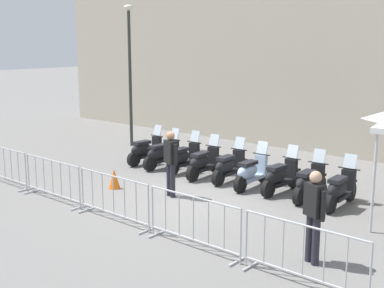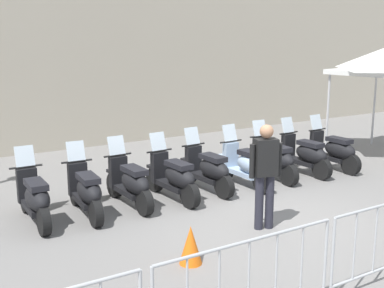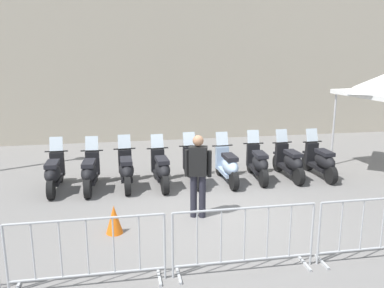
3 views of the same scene
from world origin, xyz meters
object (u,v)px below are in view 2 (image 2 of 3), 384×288
at_px(motorcycle_5, 246,166).
at_px(barrier_segment_1, 248,288).
at_px(motorcycle_4, 208,170).
at_px(officer_mid_plaza, 265,171).
at_px(motorcycle_0, 35,198).
at_px(motorcycle_2, 130,183).
at_px(motorcycle_7, 304,155).
at_px(traffic_cone, 191,245).
at_px(motorcycle_3, 174,177).
at_px(motorcycle_1, 86,191).
at_px(motorcycle_8, 333,151).
at_px(motorcycle_6, 274,159).

distance_m(motorcycle_5, barrier_segment_1, 5.30).
distance_m(motorcycle_4, officer_mid_plaza, 2.22).
distance_m(motorcycle_0, barrier_segment_1, 4.48).
bearing_deg(motorcycle_4, barrier_segment_1, -126.44).
bearing_deg(motorcycle_2, motorcycle_7, -8.38).
relative_size(motorcycle_0, motorcycle_4, 1.00).
distance_m(motorcycle_0, motorcycle_5, 4.30).
relative_size(motorcycle_2, traffic_cone, 3.14).
distance_m(motorcycle_3, officer_mid_plaza, 2.15).
relative_size(barrier_segment_1, officer_mid_plaza, 1.30).
height_order(motorcycle_3, traffic_cone, motorcycle_3).
height_order(motorcycle_0, motorcycle_5, same).
relative_size(motorcycle_1, barrier_segment_1, 0.76).
bearing_deg(motorcycle_0, motorcycle_5, -9.70).
bearing_deg(barrier_segment_1, traffic_cone, 70.52).
bearing_deg(motorcycle_7, motorcycle_1, 172.29).
bearing_deg(motorcycle_5, motorcycle_3, 171.72).
height_order(motorcycle_2, motorcycle_3, same).
distance_m(motorcycle_3, motorcycle_4, 0.87).
xyz_separation_m(motorcycle_3, traffic_cone, (-1.48, -2.31, -0.18)).
bearing_deg(motorcycle_8, motorcycle_7, 168.21).
height_order(motorcycle_6, officer_mid_plaza, officer_mid_plaza).
relative_size(motorcycle_2, motorcycle_5, 1.00).
distance_m(motorcycle_6, motorcycle_7, 0.87).
xyz_separation_m(motorcycle_0, motorcycle_3, (2.54, -0.48, 0.00)).
relative_size(motorcycle_0, motorcycle_7, 1.00).
bearing_deg(motorcycle_6, barrier_segment_1, -141.23).
xyz_separation_m(motorcycle_1, motorcycle_8, (5.96, -0.87, 0.00)).
xyz_separation_m(motorcycle_1, motorcycle_6, (4.27, -0.54, 0.00)).
relative_size(motorcycle_0, motorcycle_1, 1.00).
relative_size(motorcycle_0, motorcycle_2, 1.00).
bearing_deg(motorcycle_3, motorcycle_0, 169.35).
xyz_separation_m(motorcycle_4, barrier_segment_1, (-2.94, -3.98, 0.07)).
relative_size(motorcycle_4, officer_mid_plaza, 1.00).
relative_size(motorcycle_7, officer_mid_plaza, 1.00).
bearing_deg(officer_mid_plaza, motorcycle_2, 115.95).
bearing_deg(motorcycle_1, motorcycle_7, -7.71).
xyz_separation_m(motorcycle_8, traffic_cone, (-5.73, -1.72, -0.18)).
distance_m(motorcycle_1, motorcycle_2, 0.87).
xyz_separation_m(motorcycle_0, motorcycle_1, (0.84, -0.20, 0.00)).
bearing_deg(traffic_cone, motorcycle_3, 57.35).
height_order(motorcycle_1, motorcycle_2, same).
height_order(motorcycle_7, barrier_segment_1, motorcycle_7).
relative_size(motorcycle_1, motorcycle_3, 0.99).
bearing_deg(motorcycle_2, traffic_cone, -104.21).
bearing_deg(traffic_cone, motorcycle_0, 110.91).
relative_size(motorcycle_3, officer_mid_plaza, 1.00).
xyz_separation_m(motorcycle_2, motorcycle_6, (3.40, -0.47, 0.00)).
height_order(motorcycle_0, motorcycle_6, same).
xyz_separation_m(motorcycle_3, motorcycle_7, (3.41, -0.42, 0.00)).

